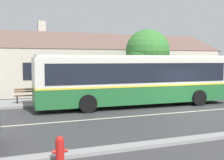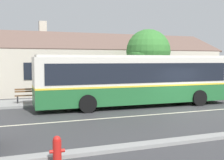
{
  "view_description": "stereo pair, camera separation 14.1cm",
  "coord_description": "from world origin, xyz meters",
  "px_view_note": "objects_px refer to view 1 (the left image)",
  "views": [
    {
      "loc": [
        -9.97,
        -12.93,
        2.9
      ],
      "look_at": [
        -3.98,
        2.61,
        1.7
      ],
      "focal_mm": 45.0,
      "sensor_mm": 36.0,
      "label": 1
    },
    {
      "loc": [
        -9.84,
        -12.98,
        2.9
      ],
      "look_at": [
        -3.98,
        2.61,
        1.7
      ],
      "focal_mm": 45.0,
      "sensor_mm": 36.0,
      "label": 2
    }
  ],
  "objects_px": {
    "street_tree_primary": "(146,53)",
    "bench_by_building": "(28,96)",
    "fire_hydrant": "(60,150)",
    "transit_bus": "(136,79)"
  },
  "relations": [
    {
      "from": "bench_by_building",
      "to": "street_tree_primary",
      "type": "xyz_separation_m",
      "value": [
        9.13,
        1.14,
        2.85
      ]
    },
    {
      "from": "bench_by_building",
      "to": "street_tree_primary",
      "type": "bearing_deg",
      "value": 7.12
    },
    {
      "from": "bench_by_building",
      "to": "street_tree_primary",
      "type": "height_order",
      "value": "street_tree_primary"
    },
    {
      "from": "bench_by_building",
      "to": "street_tree_primary",
      "type": "distance_m",
      "value": 9.63
    },
    {
      "from": "bench_by_building",
      "to": "fire_hydrant",
      "type": "height_order",
      "value": "bench_by_building"
    },
    {
      "from": "street_tree_primary",
      "to": "fire_hydrant",
      "type": "distance_m",
      "value": 15.62
    },
    {
      "from": "transit_bus",
      "to": "bench_by_building",
      "type": "height_order",
      "value": "transit_bus"
    },
    {
      "from": "street_tree_primary",
      "to": "bench_by_building",
      "type": "bearing_deg",
      "value": -172.88
    },
    {
      "from": "bench_by_building",
      "to": "transit_bus",
      "type": "bearing_deg",
      "value": -24.31
    },
    {
      "from": "transit_bus",
      "to": "fire_hydrant",
      "type": "height_order",
      "value": "transit_bus"
    }
  ]
}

